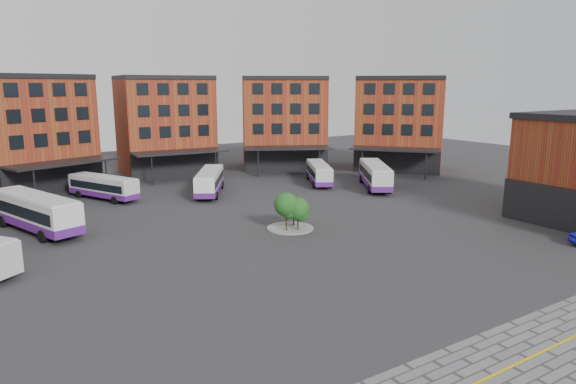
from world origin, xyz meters
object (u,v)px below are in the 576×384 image
bus_e (319,173)px  bus_f (375,175)px  bus_d (210,181)px  bus_c (103,187)px  tree_island (293,210)px  bus_b (35,212)px

bus_e → bus_f: (4.40, -6.40, 0.23)m
bus_d → bus_f: (19.77, -8.18, 0.14)m
bus_e → bus_f: bearing=-28.0°
bus_c → bus_e: bus_e is taller
tree_island → bus_c: 25.74m
bus_b → bus_f: bearing=-20.8°
bus_b → bus_f: size_ratio=1.13×
bus_c → bus_d: size_ratio=0.97×
bus_b → tree_island: bearing=-50.1°
bus_c → bus_f: bus_f is taller
bus_c → bus_e: (27.16, -5.77, 0.00)m
tree_island → bus_e: bearing=47.9°
tree_island → bus_f: size_ratio=0.40×
tree_island → bus_f: tree_island is taller
bus_f → bus_c: bearing=-168.3°
tree_island → bus_f: bearing=28.4°
tree_island → bus_d: (0.14, 18.96, -0.33)m
bus_d → bus_e: bearing=24.5°
bus_c → bus_e: 27.77m
bus_b → bus_e: bearing=-10.9°
bus_b → bus_c: size_ratio=1.26×
bus_c → tree_island: bearing=-88.5°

